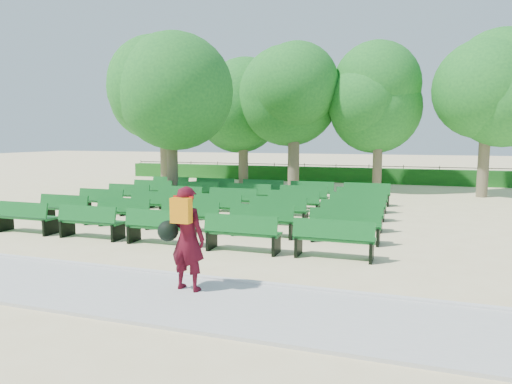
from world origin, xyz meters
The scene contains 9 objects.
ground centered at (0.00, 0.00, 0.00)m, with size 120.00×120.00×0.00m, color beige.
paving centered at (0.00, -7.40, 0.03)m, with size 30.00×2.20×0.06m, color #B6B7B2.
curb centered at (0.00, -6.25, 0.05)m, with size 30.00×0.12×0.10m, color silver.
hedge centered at (0.00, 14.00, 0.45)m, with size 26.00×0.70×0.90m, color #185818.
fence centered at (0.00, 14.40, 0.00)m, with size 26.00×0.10×1.02m, color black, non-canonical shape.
tree_line centered at (0.00, 10.00, 0.00)m, with size 21.80×6.80×7.04m, color #1E7123, non-canonical shape.
bench_array centered at (-0.67, 0.49, 0.09)m, with size 1.84×0.58×1.16m.
tree_among centered at (-4.38, 3.45, 4.26)m, with size 4.64×4.64×6.37m.
person centered at (1.63, -6.97, 1.02)m, with size 0.90×0.56×1.86m.
Camera 1 is at (5.32, -14.03, 2.77)m, focal length 32.00 mm.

